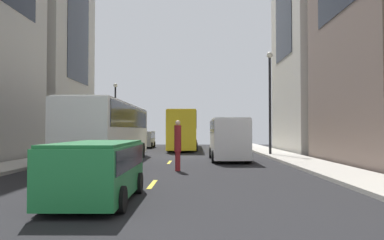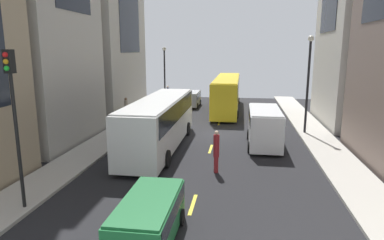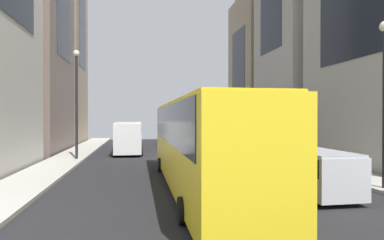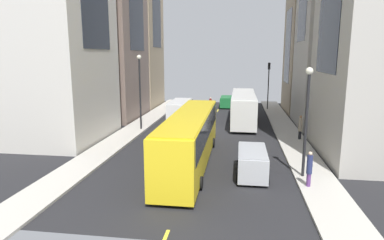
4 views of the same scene
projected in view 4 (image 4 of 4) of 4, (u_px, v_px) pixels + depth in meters
The scene contains 20 objects.
ground_plane at pixel (210, 130), 34.01m from camera, with size 41.81×41.81×0.00m, color black.
sidewalk_west at pixel (287, 132), 32.93m from camera, with size 2.48×44.00×0.15m, color #B2ADA3.
sidewalk_east at pixel (137, 127), 35.06m from camera, with size 2.48×44.00×0.15m, color #B2ADA3.
lane_stripe_0 at pixel (221, 102), 54.42m from camera, with size 0.16×2.00×0.01m, color yellow.
lane_stripe_1 at pixel (218, 110), 46.26m from camera, with size 0.16×2.00×0.01m, color yellow.
lane_stripe_2 at pixel (213, 122), 38.09m from camera, with size 0.16×2.00×0.01m, color yellow.
lane_stripe_3 at pixel (205, 140), 29.93m from camera, with size 0.16×2.00×0.01m, color yellow.
lane_stripe_4 at pixel (192, 172), 21.76m from camera, with size 0.16×2.00×0.01m, color yellow.
building_west_0 at pixel (316, 46), 43.88m from camera, with size 7.15×8.88×17.32m.
city_bus_white at pixel (243, 105), 37.43m from camera, with size 2.80×12.03×3.35m.
streetcar_yellow at pixel (191, 134), 23.14m from camera, with size 2.70×14.48×3.59m.
delivery_van_white at pixel (180, 110), 37.03m from camera, with size 2.25×5.48×2.58m.
car_green_0 at pixel (227, 101), 48.87m from camera, with size 1.97×4.10×1.57m.
car_silver_1 at pixel (252, 161), 20.91m from camera, with size 1.93×4.06×1.72m.
pedestrian_crossing_mid at pixel (309, 168), 18.88m from camera, with size 0.32×0.32×2.04m.
pedestrian_crossing_near at pixel (210, 106), 42.20m from camera, with size 0.32×0.32×2.33m.
pedestrian_walking_far at pixel (300, 126), 29.64m from camera, with size 0.33×0.33×2.15m.
traffic_light_near_corner at pixel (269, 77), 45.92m from camera, with size 0.32×0.44×6.38m.
streetlamp_near at pixel (140, 84), 33.19m from camera, with size 0.44×0.44×7.40m.
streetlamp_far at pixel (307, 110), 19.94m from camera, with size 0.44×0.44×6.67m.
Camera 4 is at (-2.91, 33.11, 7.49)m, focal length 31.27 mm.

